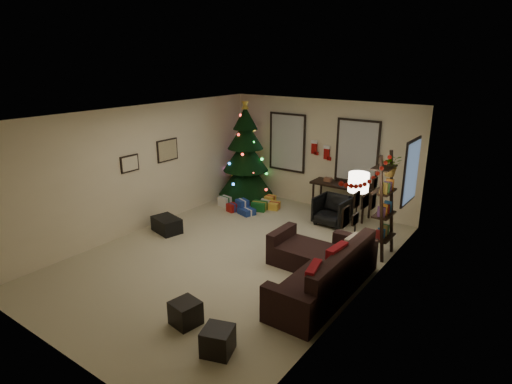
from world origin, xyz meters
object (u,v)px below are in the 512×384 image
at_px(desk, 342,188).
at_px(desk_chair, 332,210).
at_px(christmas_tree, 246,158).
at_px(bookshelf, 385,208).
at_px(sofa, 320,271).

distance_m(desk, desk_chair, 0.75).
bearing_deg(christmas_tree, desk, 7.04).
relative_size(christmas_tree, desk, 1.84).
height_order(desk, bookshelf, bookshelf).
bearing_deg(bookshelf, christmas_tree, 163.52).
bearing_deg(desk_chair, christmas_tree, 175.53).
height_order(christmas_tree, desk_chair, christmas_tree).
height_order(desk_chair, bookshelf, bookshelf).
relative_size(christmas_tree, desk_chair, 4.02).
bearing_deg(desk_chair, sofa, -65.68).
bearing_deg(desk_chair, desk, 100.42).
xyz_separation_m(christmas_tree, desk, (2.60, 0.32, -0.42)).
relative_size(christmas_tree, sofa, 1.06).
distance_m(sofa, desk, 3.48).
bearing_deg(bookshelf, sofa, -104.38).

